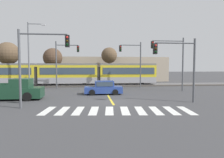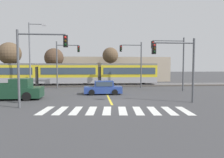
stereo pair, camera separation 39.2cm
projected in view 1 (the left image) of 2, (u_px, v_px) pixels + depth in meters
ground_plane at (112, 102)px, 17.79m from camera, size 200.00×200.00×0.00m
track_bed at (102, 85)px, 32.44m from camera, size 120.00×4.00×0.18m
rail_near at (102, 85)px, 31.72m from camera, size 120.00×0.08×0.10m
rail_far at (102, 84)px, 33.14m from camera, size 120.00×0.08×0.10m
light_rail_tram at (69, 73)px, 31.74m from camera, size 28.00×2.64×3.43m
crosswalk_stripe_0 at (47, 111)px, 14.08m from camera, size 0.83×2.84×0.01m
crosswalk_stripe_1 at (63, 111)px, 14.09m from camera, size 0.83×2.84×0.01m
crosswalk_stripe_2 at (78, 111)px, 14.10m from camera, size 0.83×2.84×0.01m
crosswalk_stripe_3 at (94, 111)px, 14.11m from camera, size 0.83×2.84×0.01m
crosswalk_stripe_4 at (109, 111)px, 14.12m from camera, size 0.83×2.84×0.01m
crosswalk_stripe_5 at (125, 111)px, 14.13m from camera, size 0.83×2.84×0.01m
crosswalk_stripe_6 at (140, 110)px, 14.14m from camera, size 0.83×2.84×0.01m
crosswalk_stripe_7 at (156, 110)px, 14.15m from camera, size 0.83×2.84×0.01m
crosswalk_stripe_8 at (171, 110)px, 14.16m from camera, size 0.83×2.84×0.01m
crosswalk_stripe_9 at (187, 110)px, 14.17m from camera, size 0.83×2.84×0.01m
lane_centre_line at (107, 93)px, 23.29m from camera, size 0.20×14.46×0.01m
sedan_crossing at (104, 88)px, 22.45m from camera, size 4.22×1.96×1.52m
pickup_truck at (14, 91)px, 18.77m from camera, size 5.43×2.30×1.98m
traffic_light_mid_right at (173, 56)px, 25.04m from camera, size 4.25×0.38×6.74m
traffic_light_near_right at (180, 60)px, 17.06m from camera, size 3.75×0.38×5.52m
traffic_light_far_right at (134, 58)px, 29.01m from camera, size 3.25×0.38×6.68m
traffic_light_near_left at (37, 56)px, 14.84m from camera, size 3.75×0.38×5.85m
traffic_light_far_left at (64, 58)px, 27.67m from camera, size 3.25×0.38×6.59m
street_lamp_west at (30, 51)px, 27.98m from camera, size 2.44×0.28×9.27m
bare_tree_far_west at (8, 54)px, 34.83m from camera, size 3.92×3.92×7.38m
bare_tree_west at (53, 58)px, 34.79m from camera, size 3.32×3.32×6.33m
bare_tree_east at (109, 56)px, 37.76m from camera, size 3.00×3.00×6.74m
building_backdrop_far at (108, 69)px, 43.28m from camera, size 24.95×6.00×5.09m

